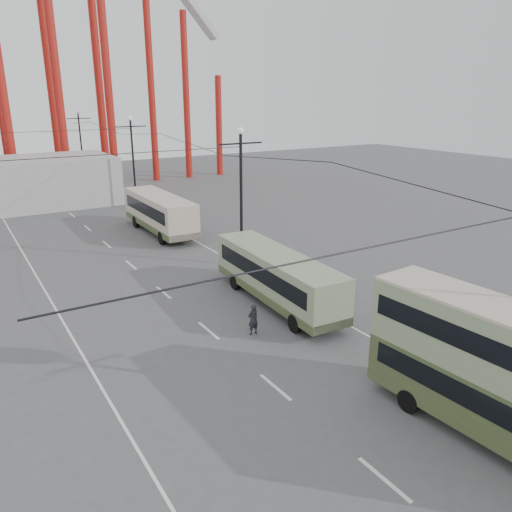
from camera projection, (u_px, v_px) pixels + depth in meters
ground at (363, 433)px, 17.46m from camera, size 160.00×160.00×0.00m
road_markings at (144, 274)px, 32.95m from camera, size 12.52×120.00×0.01m
lamp_post_mid at (241, 199)px, 33.39m from camera, size 3.20×0.44×9.32m
lamp_post_far at (133, 163)px, 51.18m from camera, size 3.20×0.44×9.32m
lamp_post_distant at (81, 146)px, 68.97m from camera, size 3.20×0.44×9.32m
fairground_shed at (4, 184)px, 51.68m from camera, size 22.00×10.00×5.00m
double_decker_bus at (497, 368)px, 16.42m from camera, size 2.79×9.08×4.81m
single_decker_green at (277, 276)px, 27.81m from camera, size 2.96×10.57×2.96m
single_decker_cream at (160, 212)px, 42.31m from camera, size 2.73×10.51×3.26m
pedestrian at (253, 319)px, 24.45m from camera, size 0.62×0.44×1.59m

